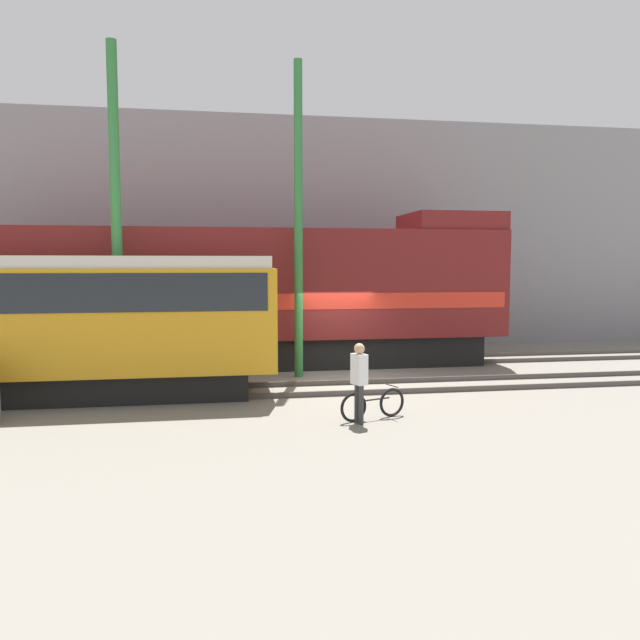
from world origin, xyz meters
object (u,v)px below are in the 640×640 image
at_px(utility_pole_left, 116,215).
at_px(utility_pole_center, 298,221).
at_px(bicycle, 373,405).
at_px(person, 359,375).
at_px(freight_locomotive, 229,295).
at_px(streetcar, 33,319).

distance_m(utility_pole_left, utility_pole_center, 5.13).
height_order(bicycle, utility_pole_center, utility_pole_center).
height_order(person, utility_pole_left, utility_pole_left).
relative_size(freight_locomotive, bicycle, 11.69).
bearing_deg(utility_pole_center, freight_locomotive, 132.50).
relative_size(bicycle, utility_pole_left, 0.17).
bearing_deg(person, utility_pole_left, 135.04).
distance_m(freight_locomotive, person, 8.31).
bearing_deg(freight_locomotive, utility_pole_left, -145.37).
bearing_deg(person, freight_locomotive, 107.84).
relative_size(streetcar, bicycle, 7.48).
bearing_deg(bicycle, freight_locomotive, 111.01).
relative_size(streetcar, person, 6.86).
bearing_deg(person, bicycle, 36.85).
xyz_separation_m(bicycle, utility_pole_center, (-0.91, 5.36, 4.27)).
bearing_deg(utility_pole_center, utility_pole_left, 180.00).
relative_size(streetcar, utility_pole_center, 1.27).
distance_m(bicycle, utility_pole_left, 9.19).
distance_m(person, utility_pole_left, 8.80).
bearing_deg(utility_pole_left, bicycle, -41.64).
height_order(bicycle, person, person).
bearing_deg(freight_locomotive, person, -72.16).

